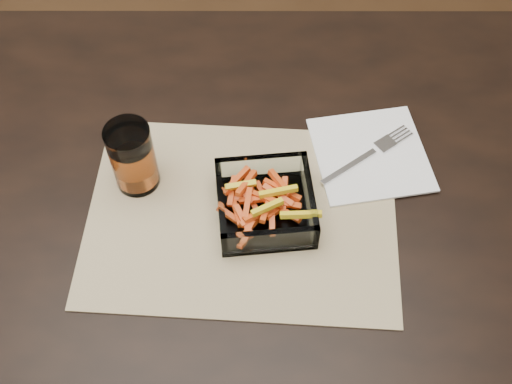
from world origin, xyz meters
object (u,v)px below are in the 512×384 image
at_px(glass_bowl, 265,205).
at_px(tumbler, 133,159).
at_px(dining_table, 169,247).

bearing_deg(glass_bowl, tumbler, 162.92).
xyz_separation_m(glass_bowl, tumbler, (-0.19, 0.06, 0.03)).
distance_m(dining_table, tumbler, 0.16).
bearing_deg(dining_table, tumbler, 121.82).
height_order(dining_table, glass_bowl, glass_bowl).
xyz_separation_m(dining_table, tumbler, (-0.04, 0.07, 0.14)).
bearing_deg(tumbler, dining_table, -58.18).
distance_m(glass_bowl, tumbler, 0.20).
bearing_deg(dining_table, glass_bowl, 3.01).
height_order(dining_table, tumbler, tumbler).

